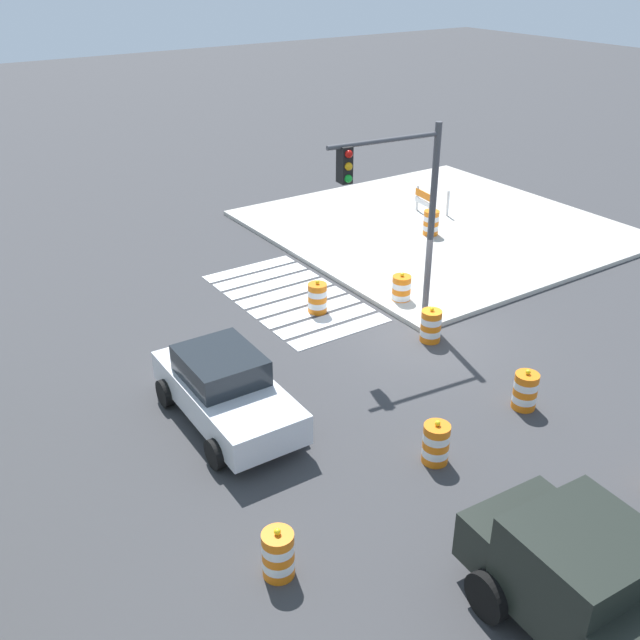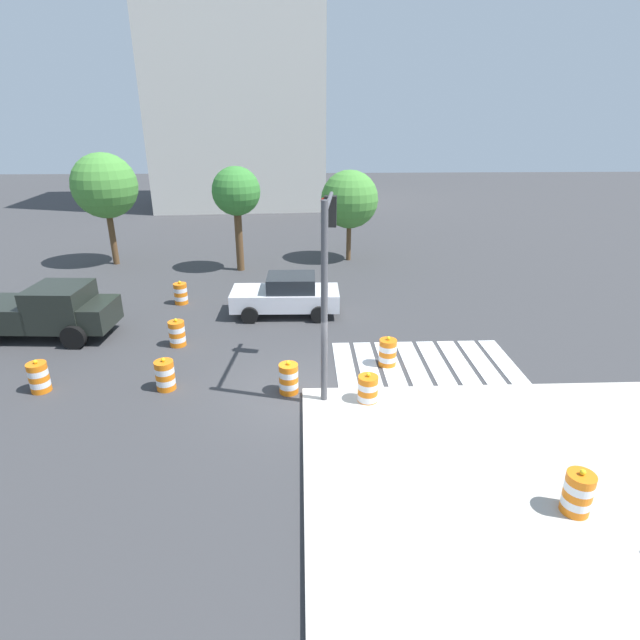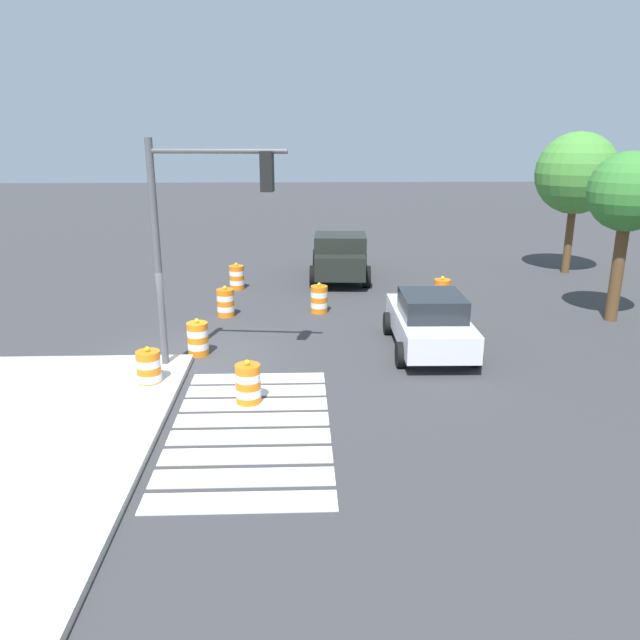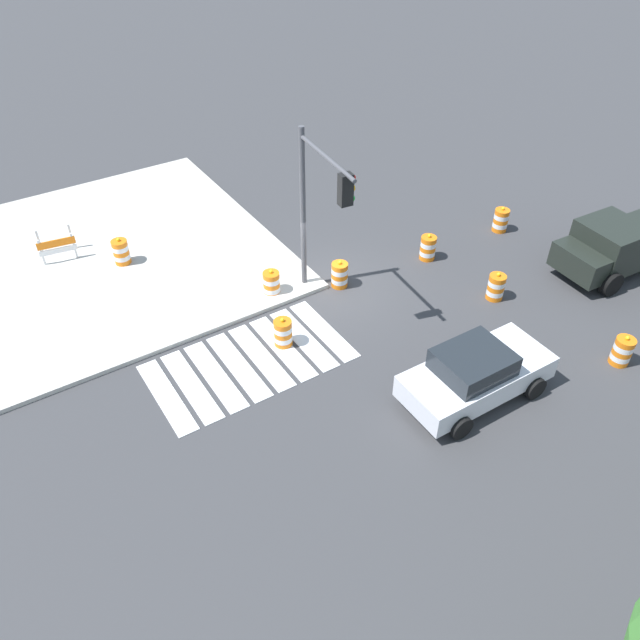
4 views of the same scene
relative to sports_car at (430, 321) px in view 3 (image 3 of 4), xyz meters
The scene contains 14 objects.
ground_plane 6.44m from the sports_car, 84.74° to the right, with size 120.00×120.00×0.00m, color #38383A.
crosswalk_stripes 6.52m from the sports_car, 44.87° to the right, with size 5.85×3.20×0.02m.
sports_car is the anchor object (origin of this frame).
pickup_truck 8.81m from the sports_car, 167.63° to the right, with size 5.26×2.60×1.92m.
traffic_barrel_near_corner 6.89m from the sports_car, 120.06° to the right, with size 0.56×0.56×1.02m.
traffic_barrel_crosswalk_end 6.30m from the sports_car, 88.29° to the right, with size 0.56×0.56×1.02m.
traffic_barrel_median_near 4.79m from the sports_car, 163.07° to the left, with size 0.56×0.56×1.02m.
traffic_barrel_median_far 9.26m from the sports_car, 140.09° to the right, with size 0.56×0.56×1.02m.
traffic_barrel_far_curb 5.78m from the sports_car, 54.60° to the right, with size 0.56×0.56×1.02m.
traffic_barrel_lane_center 4.77m from the sports_car, 142.51° to the right, with size 0.56×0.56×1.02m.
traffic_barrel_opposite_curb 7.49m from the sports_car, 71.34° to the right, with size 0.56×0.56×1.02m.
traffic_light_pole 6.73m from the sports_car, 77.45° to the right, with size 0.59×3.28×5.50m.
street_tree_streetside_near 12.73m from the sports_car, 140.38° to the left, with size 3.31×3.31×5.81m.
street_tree_streetside_mid 7.58m from the sports_car, 111.81° to the left, with size 2.40×2.40×5.25m.
Camera 3 is at (15.32, 2.81, 5.76)m, focal length 34.51 mm.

